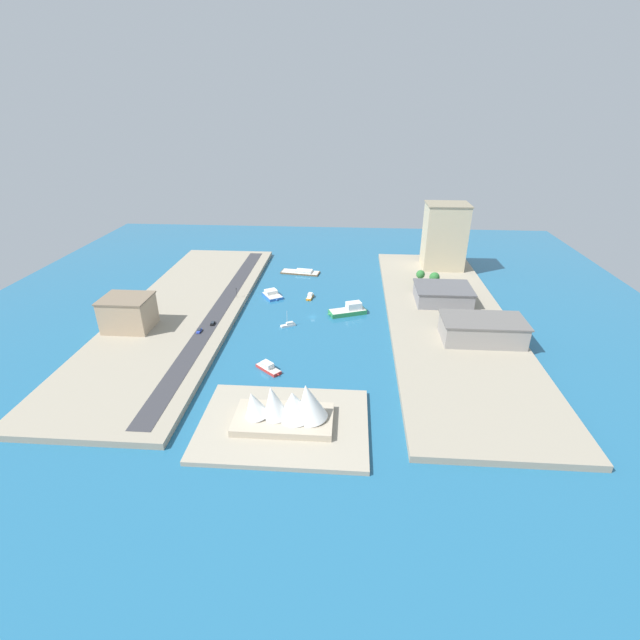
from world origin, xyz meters
TOP-DOWN VIEW (x-y plane):
  - ground_plane at (0.00, 0.00)m, footprint 440.00×440.00m
  - quay_west at (-80.29, 0.00)m, footprint 70.00×240.00m
  - quay_east at (80.29, 0.00)m, footprint 70.00×240.00m
  - peninsula_point at (2.72, 103.04)m, footprint 67.07×48.87m
  - road_strip at (57.45, 0.00)m, footprint 10.03×228.00m
  - sailboat_small_white at (12.99, 14.02)m, footprint 9.16×6.17m
  - barge_flat_brown at (15.27, -76.54)m, footprint 30.26×13.82m
  - catamaran_blue at (29.81, -29.56)m, footprint 15.89×17.60m
  - water_taxi_orange at (4.27, -28.77)m, footprint 4.52×10.96m
  - ferry_green_doubledeck at (-21.88, -5.82)m, footprint 24.68×16.14m
  - tugboat_red at (16.23, 61.96)m, footprint 13.72×12.74m
  - carpark_squat_concrete at (-92.31, 28.72)m, footprint 43.18×23.85m
  - apartment_midrise_tan at (99.91, 28.10)m, footprint 25.96×21.58m
  - office_block_beige at (-91.39, -89.97)m, footprint 31.07×25.53m
  - warehouse_low_gray at (-80.70, -21.80)m, footprint 34.89×28.33m
  - hatchback_blue at (60.00, 30.67)m, footprint 1.86×5.09m
  - suv_black at (55.34, 20.96)m, footprint 2.03×4.70m
  - traffic_light_waterfront at (51.11, -19.43)m, footprint 0.36×0.36m
  - opera_landmark at (0.90, 103.04)m, footprint 39.23×20.88m
  - park_tree_cluster at (-76.03, -50.33)m, footprint 14.70×14.73m

SIDE VIEW (x-z plane):
  - ground_plane at x=0.00m, z-range 0.00..0.00m
  - peninsula_point at x=2.72m, z-range 0.00..2.00m
  - barge_flat_brown at x=15.27m, z-range -0.36..2.40m
  - sailboat_small_white at x=12.99m, z-range -3.97..6.08m
  - water_taxi_orange at x=4.27m, z-range -0.42..2.76m
  - tugboat_red at x=16.23m, z-range -0.57..3.59m
  - catamaran_blue at x=29.81m, z-range -0.54..3.62m
  - quay_west at x=-80.29m, z-range 0.00..3.08m
  - quay_east at x=80.29m, z-range 0.00..3.08m
  - ferry_green_doubledeck at x=-21.88m, z-range -1.16..6.12m
  - road_strip at x=57.45m, z-range 3.08..3.23m
  - suv_black at x=55.34m, z-range 3.21..4.76m
  - hatchback_blue at x=60.00m, z-range 3.21..4.83m
  - traffic_light_waterfront at x=51.11m, z-range 4.17..10.67m
  - warehouse_low_gray at x=-80.70m, z-range 3.11..13.25m
  - carpark_squat_concrete at x=-92.31m, z-range 3.11..15.32m
  - opera_landmark at x=0.90m, z-range -0.14..19.04m
  - park_tree_cluster at x=-76.03m, z-range 4.42..14.92m
  - apartment_midrise_tan at x=99.91m, z-range 3.11..21.57m
  - office_block_beige at x=-91.39m, z-range 3.11..51.41m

